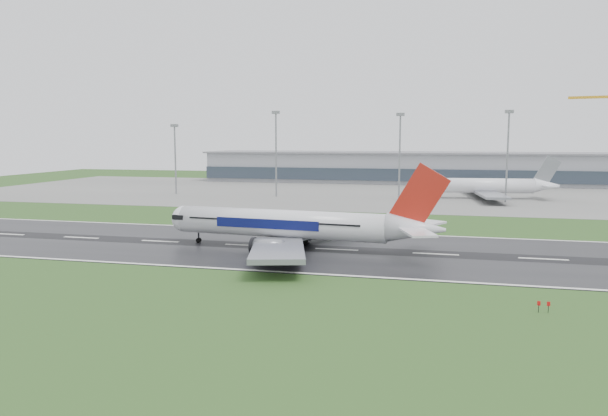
# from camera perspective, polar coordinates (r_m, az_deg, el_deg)

# --- Properties ---
(ground) EXTENTS (520.00, 520.00, 0.00)m
(ground) POSITION_cam_1_polar(r_m,az_deg,el_deg) (116.15, 13.08, -4.56)
(ground) COLOR #244619
(ground) RESTS_ON ground
(runway) EXTENTS (400.00, 45.00, 0.10)m
(runway) POSITION_cam_1_polar(r_m,az_deg,el_deg) (116.14, 13.08, -4.54)
(runway) COLOR black
(runway) RESTS_ON ground
(apron) EXTENTS (400.00, 130.00, 0.08)m
(apron) POSITION_cam_1_polar(r_m,az_deg,el_deg) (239.95, 13.36, 1.36)
(apron) COLOR slate
(apron) RESTS_ON ground
(terminal) EXTENTS (240.00, 36.00, 15.00)m
(terminal) POSITION_cam_1_polar(r_m,az_deg,el_deg) (299.25, 13.46, 3.88)
(terminal) COLOR gray
(terminal) RESTS_ON ground
(main_airliner) EXTENTS (63.71, 61.15, 17.43)m
(main_airliner) POSITION_cam_1_polar(r_m,az_deg,el_deg) (116.67, -0.50, 0.06)
(main_airliner) COLOR silver
(main_airliner) RESTS_ON runway
(parked_airliner) EXTENTS (59.55, 56.27, 15.87)m
(parked_airliner) POSITION_cam_1_polar(r_m,az_deg,el_deg) (225.92, 17.60, 2.91)
(parked_airliner) COLOR silver
(parked_airliner) RESTS_ON apron
(floodmast_0) EXTENTS (0.64, 0.64, 27.39)m
(floodmast_0) POSITION_cam_1_polar(r_m,az_deg,el_deg) (238.68, -12.78, 4.64)
(floodmast_0) COLOR gray
(floodmast_0) RESTS_ON ground
(floodmast_1) EXTENTS (0.64, 0.64, 32.22)m
(floodmast_1) POSITION_cam_1_polar(r_m,az_deg,el_deg) (222.95, -2.82, 5.27)
(floodmast_1) COLOR gray
(floodmast_1) RESTS_ON ground
(floodmast_2) EXTENTS (0.64, 0.64, 30.99)m
(floodmast_2) POSITION_cam_1_polar(r_m,az_deg,el_deg) (214.50, 9.57, 4.94)
(floodmast_2) COLOR gray
(floodmast_2) RESTS_ON ground
(floodmast_3) EXTENTS (0.64, 0.64, 31.61)m
(floodmast_3) POSITION_cam_1_polar(r_m,az_deg,el_deg) (215.20, 19.72, 4.72)
(floodmast_3) COLOR gray
(floodmast_3) RESTS_ON ground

